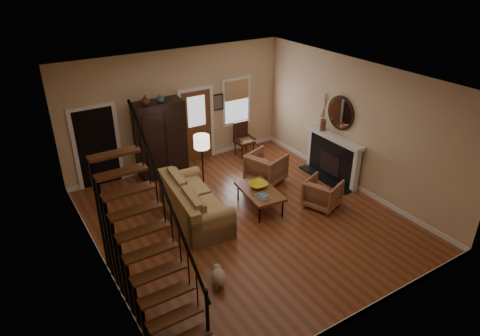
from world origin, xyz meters
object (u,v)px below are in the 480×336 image
sofa (195,202)px  coffee_table (260,199)px  armoire (161,139)px  armchair_right (266,168)px  armchair_left (323,193)px  side_chair (244,140)px  floor_lamp (203,167)px

sofa → coffee_table: size_ratio=1.80×
armoire → armchair_right: bearing=-40.9°
coffee_table → armchair_left: size_ratio=1.67×
armchair_right → side_chair: 1.72m
sofa → armchair_right: sofa is taller
sofa → floor_lamp: floor_lamp is taller
armoire → coffee_table: 3.26m
floor_lamp → side_chair: 2.65m
armchair_left → floor_lamp: (-2.23, 1.92, 0.48)m
floor_lamp → armchair_right: bearing=-5.9°
floor_lamp → side_chair: (2.17, 1.50, -0.32)m
armchair_left → sofa: bearing=46.5°
armoire → armchair_right: (2.17, -1.88, -0.64)m
armchair_right → armoire: bearing=30.2°
armoire → armchair_left: (2.61, -3.62, -0.70)m
sofa → armchair_right: bearing=19.6°
armoire → coffee_table: bearing=-66.4°
coffee_table → armchair_left: armchair_left is taller
side_chair → armchair_right: bearing=-102.9°
armchair_left → floor_lamp: bearing=27.7°
armoire → sofa: 2.56m
armoire → armchair_left: 4.51m
armchair_left → armchair_right: bearing=-7.3°
sofa → armchair_left: 3.08m
coffee_table → armchair_left: (1.34, -0.72, 0.10)m
armchair_right → sofa: bearing=84.9°
armoire → armchair_left: armoire is taller
coffee_table → armoire: bearing=113.6°
coffee_table → side_chair: side_chair is taller
floor_lamp → side_chair: size_ratio=1.64×
armchair_left → armchair_right: size_ratio=0.86×
sofa → floor_lamp: 1.07m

